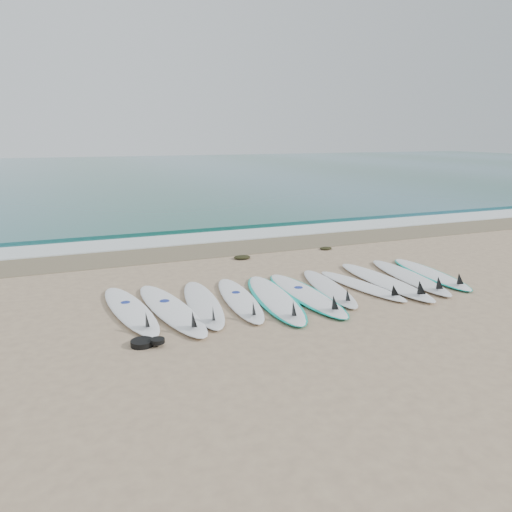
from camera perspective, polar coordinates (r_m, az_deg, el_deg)
name	(u,v)px	position (r m, az deg, el deg)	size (l,w,h in m)	color
ground	(301,293)	(9.35, 5.11, -4.28)	(120.00, 120.00, 0.00)	tan
ocean	(108,172)	(40.69, -16.60, 9.18)	(120.00, 55.00, 0.03)	#216163
wet_sand_band	(228,248)	(12.99, -3.19, 0.95)	(120.00, 1.80, 0.01)	#70624A
foam_band	(212,237)	(14.29, -5.03, 2.15)	(120.00, 1.40, 0.04)	silver
wave_crest	(198,227)	(15.69, -6.67, 3.28)	(120.00, 1.00, 0.10)	#216163
surfboard_0	(131,310)	(8.53, -14.10, -6.02)	(0.87, 2.76, 0.35)	white
surfboard_1	(172,309)	(8.42, -9.60, -6.01)	(0.92, 2.95, 0.37)	white
surfboard_2	(204,304)	(8.63, -6.01, -5.43)	(0.84, 2.67, 0.34)	white
surfboard_3	(240,299)	(8.80, -1.80, -4.98)	(0.82, 2.62, 0.33)	white
surfboard_4	(275,298)	(8.87, 2.23, -4.86)	(1.06, 2.92, 0.36)	white
surfboard_5	(306,294)	(9.13, 5.77, -4.39)	(0.68, 2.80, 0.35)	white
surfboard_6	(330,288)	(9.55, 8.42, -3.63)	(0.93, 2.56, 0.32)	white
surfboard_7	(363,286)	(9.81, 12.14, -3.35)	(0.85, 2.37, 0.30)	white
surfboard_8	(386,281)	(10.15, 14.65, -2.83)	(0.62, 2.90, 0.37)	white
surfboard_9	(410,277)	(10.62, 17.23, -2.30)	(0.90, 2.82, 0.35)	white
surfboard_10	(431,274)	(11.04, 19.37, -1.92)	(0.91, 2.63, 0.33)	white
seaweed_near	(242,257)	(11.84, -1.60, -0.14)	(0.41, 0.32, 0.08)	black
seaweed_far	(326,248)	(12.93, 7.99, 0.89)	(0.33, 0.26, 0.06)	black
leash_coil	(146,342)	(7.25, -12.51, -9.63)	(0.46, 0.36, 0.11)	black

